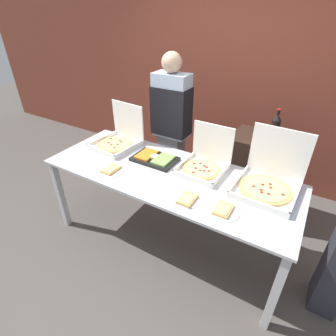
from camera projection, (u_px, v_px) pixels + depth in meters
The scene contains 14 objects.
ground_plane at pixel (168, 238), 2.88m from camera, with size 16.00×16.00×0.00m, color #514C47.
brick_wall_behind at pixel (235, 76), 3.38m from camera, with size 10.00×0.06×2.80m.
buffet_table at pixel (168, 181), 2.47m from camera, with size 2.36×0.90×0.86m.
pizza_box_far_right at pixel (118, 139), 2.86m from camera, with size 0.48×0.49×0.43m.
pizza_box_near_right at pixel (204, 163), 2.43m from camera, with size 0.41×0.43×0.40m.
pizza_box_far_left at pixel (269, 180), 2.17m from camera, with size 0.51×0.52×0.48m.
paper_plate_front_center at pixel (111, 170), 2.44m from camera, with size 0.25×0.25×0.03m.
paper_plate_front_left at pixel (223, 210), 1.96m from camera, with size 0.25×0.25×0.03m.
paper_plate_front_right at pixel (187, 200), 2.07m from camera, with size 0.21×0.21×0.03m.
veggie_tray at pixel (155, 158), 2.60m from camera, with size 0.44×0.28×0.05m.
sideboard_podium at pixel (255, 176), 3.03m from camera, with size 0.60×0.49×0.99m.
soda_bottle at pixel (275, 128), 2.60m from camera, with size 0.08×0.08×0.35m.
soda_can_silver at pixel (260, 136), 2.65m from camera, with size 0.07×0.07×0.12m.
person_server_vest at pixel (171, 123), 3.05m from camera, with size 0.42×0.24×1.79m.
Camera 1 is at (1.04, -1.75, 2.18)m, focal length 28.00 mm.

